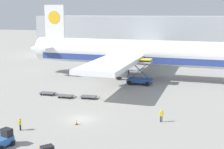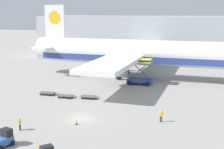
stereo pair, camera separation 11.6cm
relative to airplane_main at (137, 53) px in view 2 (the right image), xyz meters
name	(u,v)px [view 2 (the right image)]	position (x,y,z in m)	size (l,w,h in m)	color
ground_plane	(80,119)	(-2.00, -30.64, -5.84)	(400.00, 400.00, 0.00)	#9E9B93
terminal_building	(177,38)	(6.70, 31.01, 1.15)	(90.00, 18.20, 14.00)	#B2B7BC
airplane_main	(137,53)	(0.00, 0.00, 0.00)	(58.09, 48.23, 17.00)	white
scissor_lift_loader	(140,74)	(1.94, -6.00, -3.76)	(5.29, 3.51, 5.47)	#284C99
baggage_tug_foreground	(3,139)	(-7.00, -41.78, -4.96)	(2.21, 2.74, 2.00)	#2D66B7
baggage_dolly_lead	(48,93)	(-12.89, -19.78, -5.45)	(3.72, 1.57, 0.48)	#56565B
baggage_dolly_second	(66,96)	(-8.83, -20.67, -5.45)	(3.72, 1.57, 0.48)	#56565B
baggage_dolly_third	(89,96)	(-4.62, -20.03, -5.45)	(3.72, 1.57, 0.48)	#56565B
ground_crew_near	(20,123)	(-7.95, -36.86, -4.85)	(0.30, 0.56, 1.69)	black
ground_crew_far	(161,115)	(9.44, -28.59, -4.76)	(0.57, 0.27, 1.82)	black
traffic_cone_near	(76,122)	(-1.68, -32.87, -5.48)	(0.40, 0.40, 0.73)	black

